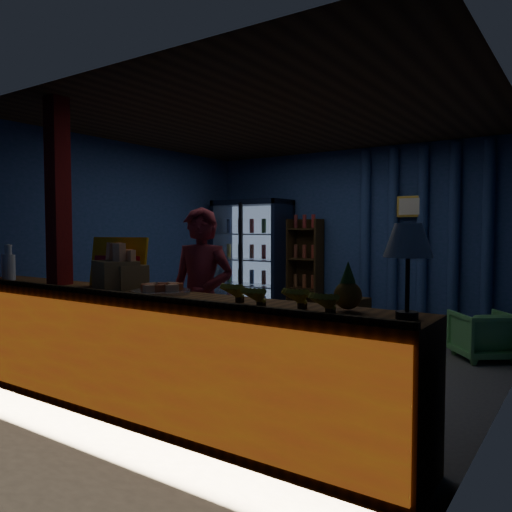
{
  "coord_description": "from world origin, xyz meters",
  "views": [
    {
      "loc": [
        2.88,
        -4.59,
        1.44
      ],
      "look_at": [
        -0.09,
        -0.2,
        1.16
      ],
      "focal_mm": 35.0,
      "sensor_mm": 36.0,
      "label": 1
    }
  ],
  "objects_px": {
    "table_lamp": "(408,244)",
    "green_chair": "(483,335)",
    "shopkeeper": "(201,301)",
    "pastry_tray": "(161,290)"
  },
  "relations": [
    {
      "from": "shopkeeper",
      "to": "table_lamp",
      "type": "height_order",
      "value": "shopkeeper"
    },
    {
      "from": "shopkeeper",
      "to": "pastry_tray",
      "type": "distance_m",
      "value": 0.6
    },
    {
      "from": "green_chair",
      "to": "pastry_tray",
      "type": "xyz_separation_m",
      "value": [
        -1.75,
        -3.2,
        0.71
      ]
    },
    {
      "from": "shopkeeper",
      "to": "table_lamp",
      "type": "bearing_deg",
      "value": -30.54
    },
    {
      "from": "green_chair",
      "to": "pastry_tray",
      "type": "distance_m",
      "value": 3.72
    },
    {
      "from": "table_lamp",
      "to": "green_chair",
      "type": "bearing_deg",
      "value": 92.65
    },
    {
      "from": "green_chair",
      "to": "table_lamp",
      "type": "xyz_separation_m",
      "value": [
        0.15,
        -3.24,
        1.09
      ]
    },
    {
      "from": "shopkeeper",
      "to": "table_lamp",
      "type": "distance_m",
      "value": 2.15
    },
    {
      "from": "pastry_tray",
      "to": "table_lamp",
      "type": "xyz_separation_m",
      "value": [
        1.9,
        -0.04,
        0.38
      ]
    },
    {
      "from": "pastry_tray",
      "to": "table_lamp",
      "type": "bearing_deg",
      "value": -1.21
    }
  ]
}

